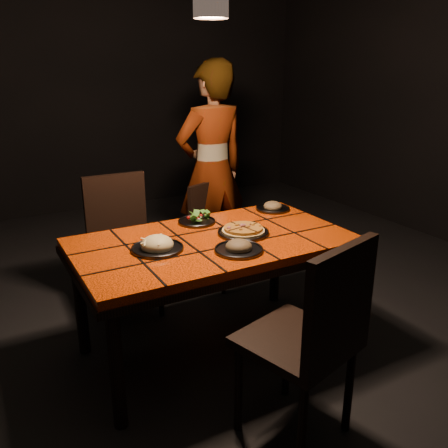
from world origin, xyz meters
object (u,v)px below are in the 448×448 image
dining_table (213,251)px  chair_far_right (214,227)px  chair_near (315,332)px  plate_pasta (157,246)px  plate_pizza (243,231)px  chair_far_left (121,235)px  diner (212,171)px

dining_table → chair_far_right: chair_far_right is taller
chair_near → plate_pasta: (-0.39, 0.89, 0.18)m
dining_table → plate_pizza: (0.20, -0.01, 0.10)m
chair_near → plate_pizza: chair_near is taller
chair_far_left → plate_pizza: chair_far_left is taller
chair_near → chair_far_right: bearing=-119.5°
dining_table → plate_pizza: plate_pizza is taller
chair_far_left → plate_pizza: size_ratio=3.16×
chair_far_right → plate_pizza: size_ratio=2.63×
dining_table → chair_near: chair_near is taller
chair_near → chair_far_left: (-0.34, 1.73, -0.03)m
diner → plate_pasta: bearing=45.6°
chair_far_left → plate_pasta: (-0.05, -0.84, 0.21)m
dining_table → chair_far_left: 0.89m
chair_near → plate_pasta: 0.99m
dining_table → chair_near: size_ratio=1.57×
plate_pizza → diner: bearing=71.5°
chair_far_left → diner: bearing=19.0°
diner → plate_pizza: bearing=66.6°
chair_far_right → plate_pasta: 1.28m
dining_table → plate_pasta: size_ratio=5.60×
dining_table → plate_pasta: plate_pasta is taller
diner → dining_table: bearing=57.7°
chair_near → chair_far_left: size_ratio=1.05×
chair_far_right → plate_pizza: bearing=-128.9°
chair_far_left → chair_far_right: (0.79, 0.08, -0.09)m
chair_far_left → plate_pasta: chair_far_left is taller
chair_near → chair_far_left: chair_near is taller
plate_pizza → chair_far_left: bearing=120.7°
chair_far_left → diner: (0.88, 0.28, 0.32)m
chair_far_left → diner: diner is taller
chair_far_right → plate_pizza: 1.01m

